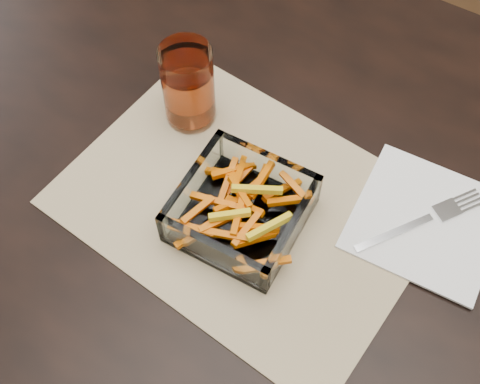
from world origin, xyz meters
name	(u,v)px	position (x,y,z in m)	size (l,w,h in m)	color
dining_table	(333,249)	(0.00, 0.00, 0.66)	(1.60, 0.90, 0.75)	black
placemat	(244,203)	(-0.12, -0.04, 0.75)	(0.45, 0.33, 0.00)	tan
glass_bowl	(241,211)	(-0.11, -0.07, 0.78)	(0.16, 0.16, 0.06)	white
tumbler	(188,88)	(-0.26, 0.04, 0.81)	(0.07, 0.07, 0.12)	white
napkin	(425,221)	(0.09, 0.05, 0.76)	(0.17, 0.17, 0.00)	white
fork	(424,220)	(0.09, 0.05, 0.76)	(0.12, 0.16, 0.00)	silver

